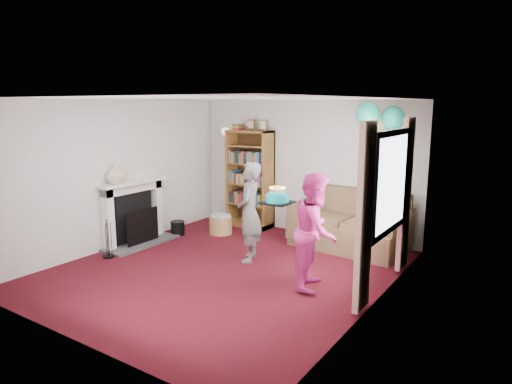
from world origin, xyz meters
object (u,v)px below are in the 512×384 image
Objects in this scene: sofa at (350,227)px; person_magenta at (316,231)px; birthday_cake at (277,198)px; bookcase at (251,180)px; person_striped at (249,212)px.

person_magenta is at bearing -76.63° from sofa.
person_magenta is at bearing 5.45° from birthday_cake.
birthday_cake is at bearing 79.57° from person_magenta.
birthday_cake is (1.92, -2.17, 0.22)m from bookcase.
bookcase is 1.15× the size of sofa.
bookcase reaches higher than person_striped.
bookcase is at bearing -169.96° from person_striped.
person_magenta reaches higher than birthday_cake.
bookcase is at bearing 131.45° from birthday_cake.
sofa is 2.12m from birthday_cake.
birthday_cake is at bearing 36.57° from person_striped.
person_magenta is (0.26, -1.89, 0.41)m from sofa.
person_striped is 4.02× the size of birthday_cake.
sofa is 1.19× the size of person_striped.
birthday_cake is (-0.30, -1.94, 0.80)m from sofa.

